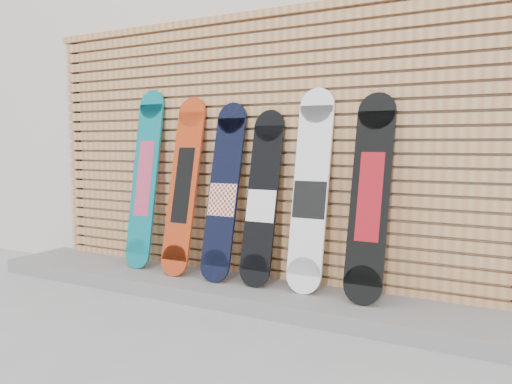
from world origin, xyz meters
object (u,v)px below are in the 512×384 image
(snowboard_2, at_px, (224,192))
(snowboard_5, at_px, (370,197))
(snowboard_1, at_px, (184,185))
(snowboard_0, at_px, (145,178))
(snowboard_3, at_px, (262,198))
(snowboard_4, at_px, (310,191))

(snowboard_2, distance_m, snowboard_5, 1.21)
(snowboard_1, distance_m, snowboard_2, 0.40)
(snowboard_0, relative_size, snowboard_2, 1.10)
(snowboard_2, relative_size, snowboard_5, 0.98)
(snowboard_3, distance_m, snowboard_4, 0.41)
(snowboard_5, bearing_deg, snowboard_0, 179.21)
(snowboard_1, bearing_deg, snowboard_4, 1.23)
(snowboard_3, height_order, snowboard_4, snowboard_4)
(snowboard_0, bearing_deg, snowboard_2, -2.07)
(snowboard_3, bearing_deg, snowboard_1, -178.87)
(snowboard_1, xyz_separation_m, snowboard_3, (0.75, 0.01, -0.08))
(snowboard_2, distance_m, snowboard_3, 0.35)
(snowboard_4, distance_m, snowboard_5, 0.46)
(snowboard_2, bearing_deg, snowboard_4, 2.01)
(snowboard_0, distance_m, snowboard_4, 1.60)
(snowboard_3, bearing_deg, snowboard_0, 179.31)
(snowboard_3, bearing_deg, snowboard_5, -0.95)
(snowboard_0, height_order, snowboard_3, snowboard_0)
(snowboard_4, bearing_deg, snowboard_0, 179.84)
(snowboard_1, relative_size, snowboard_2, 1.04)
(snowboard_2, xyz_separation_m, snowboard_3, (0.35, 0.02, -0.03))
(snowboard_4, bearing_deg, snowboard_1, -178.77)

